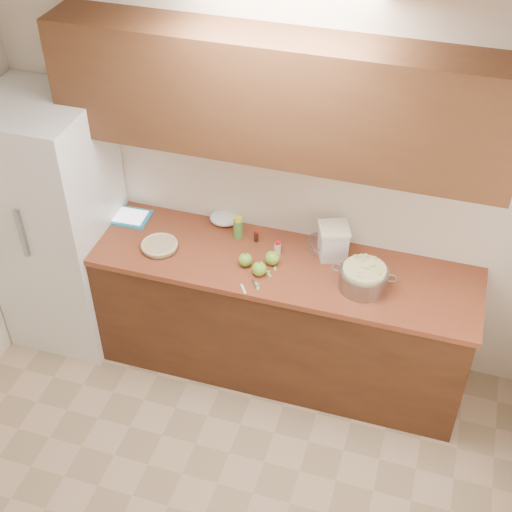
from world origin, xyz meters
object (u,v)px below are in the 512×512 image
(flour_canister, at_px, (333,241))
(pie, at_px, (160,246))
(colander, at_px, (364,278))
(tablet, at_px, (129,217))

(flour_canister, bearing_deg, pie, -166.60)
(pie, bearing_deg, colander, 0.83)
(pie, bearing_deg, tablet, 143.84)
(pie, relative_size, tablet, 0.87)
(flour_canister, bearing_deg, colander, -44.69)
(flour_canister, xyz_separation_m, tablet, (-1.38, -0.02, -0.10))
(colander, bearing_deg, pie, -179.17)
(pie, bearing_deg, flour_canister, 13.40)
(colander, height_order, flour_canister, flour_canister)
(pie, xyz_separation_m, colander, (1.29, 0.02, 0.05))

